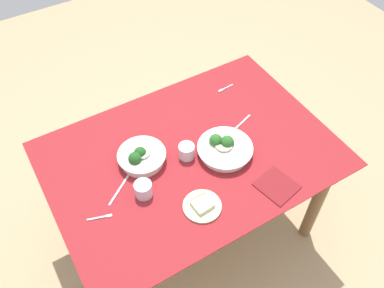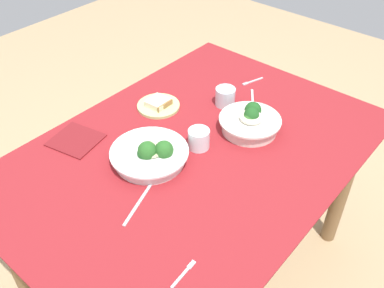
% 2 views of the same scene
% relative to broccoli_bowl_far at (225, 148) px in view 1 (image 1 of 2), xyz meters
% --- Properties ---
extents(ground_plane, '(6.00, 6.00, 0.00)m').
position_rel_broccoli_bowl_far_xyz_m(ground_plane, '(0.15, -0.08, -0.79)').
color(ground_plane, tan).
extents(dining_table, '(1.43, 1.01, 0.76)m').
position_rel_broccoli_bowl_far_xyz_m(dining_table, '(0.15, -0.08, -0.14)').
color(dining_table, maroon).
rests_on(dining_table, ground_plane).
extents(broccoli_bowl_far, '(0.28, 0.28, 0.10)m').
position_rel_broccoli_bowl_far_xyz_m(broccoli_bowl_far, '(0.00, 0.00, 0.00)').
color(broccoli_bowl_far, white).
rests_on(broccoli_bowl_far, dining_table).
extents(broccoli_bowl_near, '(0.24, 0.24, 0.10)m').
position_rel_broccoli_bowl_far_xyz_m(broccoli_bowl_near, '(0.38, -0.16, 0.00)').
color(broccoli_bowl_near, silver).
rests_on(broccoli_bowl_near, dining_table).
extents(bread_side_plate, '(0.18, 0.18, 0.04)m').
position_rel_broccoli_bowl_far_xyz_m(bread_side_plate, '(0.26, 0.21, -0.02)').
color(bread_side_plate, '#B7D684').
rests_on(bread_side_plate, dining_table).
extents(water_glass_center, '(0.08, 0.08, 0.08)m').
position_rel_broccoli_bowl_far_xyz_m(water_glass_center, '(0.46, 0.02, 0.01)').
color(water_glass_center, silver).
rests_on(water_glass_center, dining_table).
extents(water_glass_side, '(0.08, 0.08, 0.08)m').
position_rel_broccoli_bowl_far_xyz_m(water_glass_side, '(0.18, -0.08, 0.00)').
color(water_glass_side, silver).
rests_on(water_glass_side, dining_table).
extents(fork_by_far_bowl, '(0.11, 0.04, 0.00)m').
position_rel_broccoli_bowl_far_xyz_m(fork_by_far_bowl, '(0.68, 0.03, -0.03)').
color(fork_by_far_bowl, '#B7B7BC').
rests_on(fork_by_far_bowl, dining_table).
extents(fork_by_near_bowl, '(0.11, 0.02, 0.00)m').
position_rel_broccoli_bowl_far_xyz_m(fork_by_near_bowl, '(-0.27, -0.39, -0.03)').
color(fork_by_near_bowl, '#B7B7BC').
rests_on(fork_by_near_bowl, dining_table).
extents(table_knife_left, '(0.18, 0.13, 0.00)m').
position_rel_broccoli_bowl_far_xyz_m(table_knife_left, '(0.54, -0.07, -0.03)').
color(table_knife_left, '#B7B7BC').
rests_on(table_knife_left, dining_table).
extents(table_knife_right, '(0.20, 0.08, 0.00)m').
position_rel_broccoli_bowl_far_xyz_m(table_knife_right, '(-0.17, -0.11, -0.03)').
color(table_knife_right, '#B7B7BC').
rests_on(table_knife_right, dining_table).
extents(napkin_folded_upper, '(0.19, 0.20, 0.01)m').
position_rel_broccoli_bowl_far_xyz_m(napkin_folded_upper, '(-0.10, 0.30, -0.03)').
color(napkin_folded_upper, maroon).
rests_on(napkin_folded_upper, dining_table).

